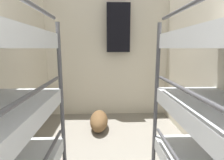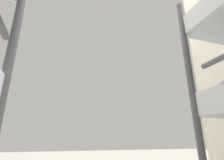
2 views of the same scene
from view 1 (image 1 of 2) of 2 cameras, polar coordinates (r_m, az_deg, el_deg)
The scene contains 3 objects.
wall_back at distance 3.58m, azimuth -1.54°, elevation 7.91°, with size 2.54×0.06×2.46m.
duffel_bag at distance 3.09m, azimuth -4.28°, elevation -13.08°, with size 0.30×0.64×0.30m.
hanging_coat at distance 3.46m, azimuth 2.06°, elevation 16.59°, with size 0.44×0.12×0.90m.
Camera 1 is at (-0.04, 0.50, 1.37)m, focal length 28.00 mm.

